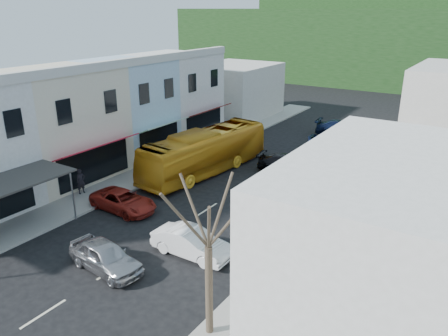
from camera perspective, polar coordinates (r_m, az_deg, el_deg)
ground at (r=25.09m, az=-7.51°, el=-8.72°), size 120.00×120.00×0.00m
sidewalk_left at (r=36.50m, az=-6.53°, el=0.87°), size 3.00×52.00×0.15m
sidewalk_right at (r=29.96m, az=16.47°, el=-4.27°), size 3.00×52.00×0.15m
shopfront_row at (r=35.47m, az=-18.26°, el=6.02°), size 8.25×30.00×8.00m
right_building at (r=14.95m, az=24.28°, el=-14.38°), size 8.00×9.00×8.00m
distant_block_left at (r=51.79m, az=1.41°, el=10.07°), size 8.00×10.00×6.00m
hillside at (r=83.37m, az=22.42°, el=15.03°), size 80.00×26.00×14.00m
bus at (r=33.60m, az=-2.47°, el=1.93°), size 3.76×11.80×3.10m
car_silver at (r=22.34m, az=-15.22°, el=-11.13°), size 4.58×2.29×1.40m
car_white at (r=22.79m, az=-4.27°, el=-9.75°), size 4.40×1.81×1.40m
car_red at (r=28.23m, az=-13.04°, el=-4.09°), size 4.69×2.12×1.40m
car_black_near at (r=34.02m, az=8.46°, el=0.44°), size 4.69×2.38×1.40m
car_navy_mid at (r=40.30m, az=14.11°, el=3.17°), size 4.41×1.83×1.40m
car_navy_far at (r=44.84m, az=15.39°, el=4.76°), size 4.65×2.25×1.40m
pedestrian_left at (r=31.12m, az=-18.19°, el=-1.69°), size 0.48×0.65×1.70m
direction_sign at (r=19.54m, az=3.42°, el=-10.60°), size 1.07×1.95×4.11m
street_tree at (r=16.06m, az=-2.05°, el=-10.28°), size 2.75×2.75×7.80m
traffic_signal at (r=50.23m, az=22.48°, el=7.64°), size 0.80×1.14×4.95m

